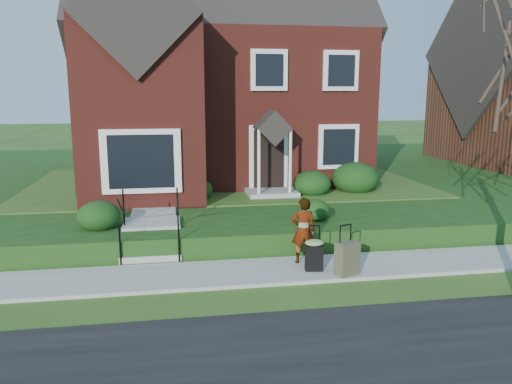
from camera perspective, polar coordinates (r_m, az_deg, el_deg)
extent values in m
plane|color=#2D5119|center=(11.04, 1.12, -9.24)|extent=(120.00, 120.00, 0.00)
cube|color=#9E9B93|center=(11.03, 1.12, -9.05)|extent=(60.00, 1.60, 0.08)
cube|color=#1A3A0F|center=(22.17, 6.13, 1.86)|extent=(44.00, 20.00, 0.60)
cube|color=#9E9B93|center=(15.52, -11.43, -1.05)|extent=(1.20, 6.00, 0.06)
cube|color=maroon|center=(20.27, -4.11, 9.56)|extent=(10.00, 8.00, 5.40)
cube|color=maroon|center=(15.41, -12.92, 8.83)|extent=(3.60, 2.40, 5.40)
cube|color=white|center=(14.37, -12.95, 3.47)|extent=(2.20, 0.30, 1.80)
cube|color=black|center=(16.56, 1.46, 3.51)|extent=(1.00, 0.12, 2.10)
cube|color=black|center=(17.13, 9.40, 5.13)|extent=(1.40, 0.10, 1.50)
cube|color=#9E9B93|center=(11.78, -11.94, -7.37)|extent=(1.40, 0.30, 0.15)
cube|color=#9E9B93|center=(12.02, -11.91, -6.24)|extent=(1.40, 0.30, 0.15)
cube|color=#9E9B93|center=(12.27, -11.89, -5.16)|extent=(1.40, 0.30, 0.15)
cube|color=#9E9B93|center=(12.52, -11.86, -4.12)|extent=(1.40, 0.30, 0.15)
cube|color=#9E9B93|center=(13.05, -11.77, -3.49)|extent=(1.40, 0.80, 0.15)
cylinder|color=black|center=(11.58, -15.27, -5.91)|extent=(0.04, 0.04, 0.90)
cylinder|color=black|center=(12.58, -14.89, -1.71)|extent=(0.04, 0.04, 0.90)
cylinder|color=black|center=(11.51, -8.80, -5.74)|extent=(0.04, 0.04, 0.90)
cylinder|color=black|center=(12.52, -8.96, -1.53)|extent=(0.04, 0.04, 0.90)
ellipsoid|color=#0F330F|center=(15.77, -16.58, 0.70)|extent=(1.48, 1.48, 1.03)
ellipsoid|color=#0F330F|center=(15.75, -6.91, 0.53)|extent=(1.06, 1.06, 0.74)
ellipsoid|color=#0F330F|center=(16.47, 6.42, 1.25)|extent=(1.25, 1.25, 0.88)
ellipsoid|color=#0F330F|center=(17.23, 11.28, 1.93)|extent=(1.58, 1.58, 1.11)
ellipsoid|color=#0F330F|center=(12.86, -17.49, -2.30)|extent=(1.07, 1.07, 0.75)
ellipsoid|color=#0F330F|center=(13.24, 6.67, -1.82)|extent=(0.84, 0.84, 0.59)
imported|color=#999999|center=(11.27, 5.43, -4.40)|extent=(0.60, 0.44, 1.51)
cube|color=black|center=(10.95, 6.65, -7.49)|extent=(0.40, 0.25, 0.57)
cylinder|color=black|center=(10.75, 6.73, -3.92)|extent=(0.23, 0.06, 0.03)
cylinder|color=black|center=(10.77, 6.13, -5.03)|extent=(0.02, 0.02, 0.42)
cylinder|color=black|center=(10.84, 7.28, -4.97)|extent=(0.02, 0.02, 0.42)
cylinder|color=black|center=(11.00, 5.95, -8.78)|extent=(0.05, 0.06, 0.06)
cylinder|color=black|center=(11.07, 7.28, -8.68)|extent=(0.05, 0.06, 0.06)
ellipsoid|color=#82A15C|center=(10.85, 6.69, -5.74)|extent=(0.45, 0.39, 0.13)
cube|color=#4E4B34|center=(10.78, 10.39, -7.48)|extent=(0.57, 0.45, 0.72)
cylinder|color=black|center=(10.58, 10.52, -3.85)|extent=(0.29, 0.14, 0.03)
cylinder|color=black|center=(10.58, 9.72, -4.80)|extent=(0.02, 0.02, 0.35)
cylinder|color=black|center=(10.68, 11.24, -4.70)|extent=(0.02, 0.02, 0.35)
cylinder|color=black|center=(10.83, 9.45, -9.19)|extent=(0.06, 0.07, 0.06)
cylinder|color=black|center=(10.95, 11.19, -9.04)|extent=(0.06, 0.07, 0.06)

